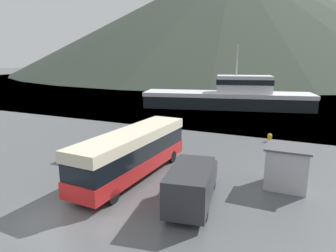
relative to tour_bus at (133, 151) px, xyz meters
name	(u,v)px	position (x,y,z in m)	size (l,w,h in m)	color
ground_plane	(48,223)	(-0.80, -6.78, -1.78)	(400.00, 400.00, 0.00)	#515456
water_surface	(281,75)	(-0.80, 133.83, -1.78)	(240.00, 240.00, 0.00)	#3D5160
hill_backdrop	(231,17)	(-32.13, 163.28, 28.61)	(234.17, 234.17, 60.77)	#333D33
tour_bus	(133,151)	(0.00, 0.00, 0.00)	(2.81, 10.80, 3.15)	red
delivery_van	(192,183)	(4.90, -1.95, -0.57)	(3.17, 6.47, 2.26)	#2D2D33
fishing_boat	(230,96)	(-0.71, 30.71, 0.15)	(26.68, 11.83, 9.78)	black
storage_bin	(78,153)	(-5.62, 1.03, -1.19)	(1.40, 1.19, 1.15)	green
dock_kiosk	(287,167)	(9.43, 2.44, -0.47)	(2.63, 2.31, 2.60)	#B2B2B7
mooring_bollard	(270,137)	(7.36, 12.85, -1.36)	(0.45, 0.45, 0.79)	#B29919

